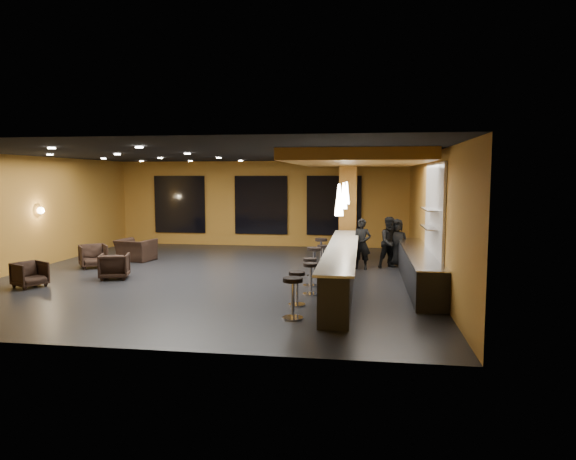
# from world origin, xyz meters

# --- Properties ---
(floor) EXTENTS (12.00, 13.00, 0.10)m
(floor) POSITION_xyz_m (0.00, 0.00, -0.05)
(floor) COLOR black
(floor) RESTS_ON ground
(ceiling) EXTENTS (12.00, 13.00, 0.10)m
(ceiling) POSITION_xyz_m (0.00, 0.00, 3.55)
(ceiling) COLOR black
(wall_back) EXTENTS (12.00, 0.10, 3.50)m
(wall_back) POSITION_xyz_m (0.00, 6.55, 1.75)
(wall_back) COLOR #9D6923
(wall_back) RESTS_ON floor
(wall_front) EXTENTS (12.00, 0.10, 3.50)m
(wall_front) POSITION_xyz_m (0.00, -6.55, 1.75)
(wall_front) COLOR #9D6923
(wall_front) RESTS_ON floor
(wall_left) EXTENTS (0.10, 13.00, 3.50)m
(wall_left) POSITION_xyz_m (-6.05, 0.00, 1.75)
(wall_left) COLOR #9D6923
(wall_left) RESTS_ON floor
(wall_right) EXTENTS (0.10, 13.00, 3.50)m
(wall_right) POSITION_xyz_m (6.05, 0.00, 1.75)
(wall_right) COLOR #9D6923
(wall_right) RESTS_ON floor
(wood_soffit) EXTENTS (3.60, 8.00, 0.28)m
(wood_soffit) POSITION_xyz_m (4.00, 1.00, 3.36)
(wood_soffit) COLOR olive
(wood_soffit) RESTS_ON ceiling
(window_left) EXTENTS (2.20, 0.06, 2.40)m
(window_left) POSITION_xyz_m (-3.50, 6.44, 1.70)
(window_left) COLOR black
(window_left) RESTS_ON wall_back
(window_center) EXTENTS (2.20, 0.06, 2.40)m
(window_center) POSITION_xyz_m (0.00, 6.44, 1.70)
(window_center) COLOR black
(window_center) RESTS_ON wall_back
(window_right) EXTENTS (2.20, 0.06, 2.40)m
(window_right) POSITION_xyz_m (3.00, 6.44, 1.70)
(window_right) COLOR black
(window_right) RESTS_ON wall_back
(tile_backsplash) EXTENTS (0.06, 3.20, 2.40)m
(tile_backsplash) POSITION_xyz_m (5.96, -1.00, 2.00)
(tile_backsplash) COLOR white
(tile_backsplash) RESTS_ON wall_right
(bar_counter) EXTENTS (0.60, 8.00, 1.00)m
(bar_counter) POSITION_xyz_m (3.65, -1.00, 0.50)
(bar_counter) COLOR black
(bar_counter) RESTS_ON floor
(bar_top) EXTENTS (0.78, 8.10, 0.05)m
(bar_top) POSITION_xyz_m (3.65, -1.00, 1.02)
(bar_top) COLOR silver
(bar_top) RESTS_ON bar_counter
(prep_counter) EXTENTS (0.70, 6.00, 0.86)m
(prep_counter) POSITION_xyz_m (5.65, -0.50, 0.43)
(prep_counter) COLOR black
(prep_counter) RESTS_ON floor
(prep_top) EXTENTS (0.72, 6.00, 0.03)m
(prep_top) POSITION_xyz_m (5.65, -0.50, 0.89)
(prep_top) COLOR silver
(prep_top) RESTS_ON prep_counter
(wall_shelf_lower) EXTENTS (0.30, 1.50, 0.03)m
(wall_shelf_lower) POSITION_xyz_m (5.82, -1.20, 1.60)
(wall_shelf_lower) COLOR silver
(wall_shelf_lower) RESTS_ON wall_right
(wall_shelf_upper) EXTENTS (0.30, 1.50, 0.03)m
(wall_shelf_upper) POSITION_xyz_m (5.82, -1.20, 2.05)
(wall_shelf_upper) COLOR silver
(wall_shelf_upper) RESTS_ON wall_right
(column) EXTENTS (0.60, 0.60, 3.50)m
(column) POSITION_xyz_m (3.65, 3.60, 1.75)
(column) COLOR brown
(column) RESTS_ON floor
(wall_sconce) EXTENTS (0.22, 0.22, 0.22)m
(wall_sconce) POSITION_xyz_m (-5.88, 0.50, 1.80)
(wall_sconce) COLOR #FFE5B2
(wall_sconce) RESTS_ON wall_left
(pendant_0) EXTENTS (0.20, 0.20, 0.70)m
(pendant_0) POSITION_xyz_m (3.65, -3.00, 2.35)
(pendant_0) COLOR white
(pendant_0) RESTS_ON wood_soffit
(pendant_1) EXTENTS (0.20, 0.20, 0.70)m
(pendant_1) POSITION_xyz_m (3.65, -0.50, 2.35)
(pendant_1) COLOR white
(pendant_1) RESTS_ON wood_soffit
(pendant_2) EXTENTS (0.20, 0.20, 0.70)m
(pendant_2) POSITION_xyz_m (3.65, 2.00, 2.35)
(pendant_2) COLOR white
(pendant_2) RESTS_ON wood_soffit
(staff_a) EXTENTS (0.64, 0.49, 1.57)m
(staff_a) POSITION_xyz_m (4.15, 1.57, 0.79)
(staff_a) COLOR black
(staff_a) RESTS_ON floor
(staff_b) EXTENTS (0.97, 0.88, 1.61)m
(staff_b) POSITION_xyz_m (5.04, 1.95, 0.81)
(staff_b) COLOR black
(staff_b) RESTS_ON floor
(staff_c) EXTENTS (0.80, 0.57, 1.53)m
(staff_c) POSITION_xyz_m (5.25, 2.23, 0.76)
(staff_c) COLOR black
(staff_c) RESTS_ON floor
(armchair_a) EXTENTS (0.97, 0.96, 0.66)m
(armchair_a) POSITION_xyz_m (-4.37, -2.31, 0.33)
(armchair_a) COLOR black
(armchair_a) RESTS_ON floor
(armchair_b) EXTENTS (0.97, 0.98, 0.72)m
(armchair_b) POSITION_xyz_m (-2.72, -0.95, 0.36)
(armchair_b) COLOR black
(armchair_b) RESTS_ON floor
(armchair_c) EXTENTS (1.12, 1.12, 0.73)m
(armchair_c) POSITION_xyz_m (-4.24, 0.62, 0.37)
(armchair_c) COLOR black
(armchair_c) RESTS_ON floor
(armchair_d) EXTENTS (1.32, 1.21, 0.74)m
(armchair_d) POSITION_xyz_m (-3.48, 2.07, 0.37)
(armchair_d) COLOR black
(armchair_d) RESTS_ON floor
(bar_stool_0) EXTENTS (0.43, 0.43, 0.84)m
(bar_stool_0) POSITION_xyz_m (2.80, -4.29, 0.54)
(bar_stool_0) COLOR silver
(bar_stool_0) RESTS_ON floor
(bar_stool_1) EXTENTS (0.39, 0.39, 0.76)m
(bar_stool_1) POSITION_xyz_m (2.74, -3.20, 0.49)
(bar_stool_1) COLOR silver
(bar_stool_1) RESTS_ON floor
(bar_stool_2) EXTENTS (0.39, 0.39, 0.77)m
(bar_stool_2) POSITION_xyz_m (2.94, -2.10, 0.49)
(bar_stool_2) COLOR silver
(bar_stool_2) RESTS_ON floor
(bar_stool_3) EXTENTS (0.37, 0.37, 0.74)m
(bar_stool_3) POSITION_xyz_m (2.82, -1.14, 0.47)
(bar_stool_3) COLOR silver
(bar_stool_3) RESTS_ON floor
(bar_stool_4) EXTENTS (0.43, 0.43, 0.84)m
(bar_stool_4) POSITION_xyz_m (2.81, 0.17, 0.54)
(bar_stool_4) COLOR silver
(bar_stool_4) RESTS_ON floor
(bar_stool_5) EXTENTS (0.38, 0.38, 0.75)m
(bar_stool_5) POSITION_xyz_m (2.96, 1.41, 0.48)
(bar_stool_5) COLOR silver
(bar_stool_5) RESTS_ON floor
(bar_stool_6) EXTENTS (0.43, 0.43, 0.84)m
(bar_stool_6) POSITION_xyz_m (2.83, 2.35, 0.54)
(bar_stool_6) COLOR silver
(bar_stool_6) RESTS_ON floor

